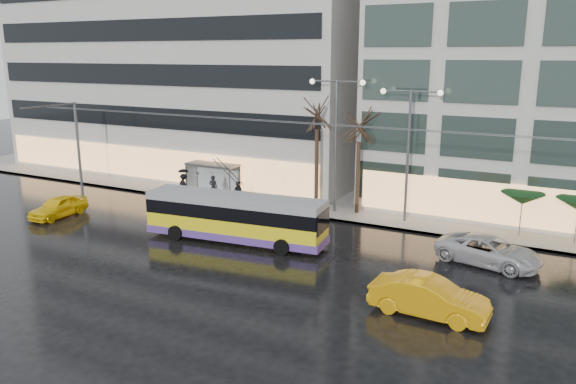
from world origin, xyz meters
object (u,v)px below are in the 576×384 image
Objects in this scene: trolleybus at (235,219)px; taxi_a at (58,207)px; street_lamp_near at (336,127)px; bus_shelter at (210,172)px.

taxi_a is at bearing -174.59° from trolleybus.
taxi_a is at bearing -149.60° from street_lamp_near.
bus_shelter is at bearing -179.37° from street_lamp_near.
taxi_a is (-16.28, -9.55, -5.27)m from street_lamp_near.
trolleybus is 2.62× the size of taxi_a.
trolleybus is at bearing 3.59° from taxi_a.
trolleybus is 2.64× the size of bus_shelter.
street_lamp_near reaches higher than bus_shelter.
trolleybus reaches higher than bus_shelter.
street_lamp_near is at bearing 0.63° from bus_shelter.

